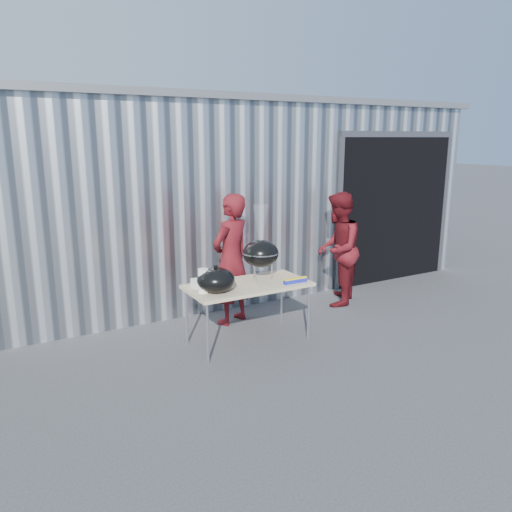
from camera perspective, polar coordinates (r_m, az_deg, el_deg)
ground at (r=6.12m, az=3.81°, el=-10.65°), size 80.00×80.00×0.00m
building at (r=10.12m, az=-6.14°, el=7.89°), size 8.20×6.20×3.10m
folding_table at (r=6.11m, az=-0.92°, el=-3.57°), size 1.50×0.75×0.75m
kettle_grill at (r=6.16m, az=0.54°, el=0.97°), size 0.46×0.46×0.94m
grill_lid at (r=5.76m, az=-4.61°, el=-2.75°), size 0.44×0.44×0.32m
paper_towels at (r=5.76m, az=-6.04°, el=-2.83°), size 0.12×0.12×0.28m
white_tub at (r=6.00m, az=-6.33°, el=-3.06°), size 0.20×0.15×0.10m
foil_box at (r=6.15m, az=4.52°, el=-2.81°), size 0.32×0.06×0.06m
person_cook at (r=6.73m, az=-2.85°, el=-0.39°), size 0.76×0.65×1.78m
person_bystander at (r=7.61m, az=9.33°, el=0.79°), size 1.05×1.04×1.71m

